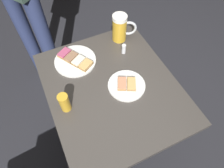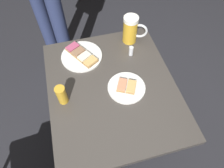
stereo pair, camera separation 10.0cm
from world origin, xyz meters
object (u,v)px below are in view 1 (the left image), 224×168
(beer_glass_small, at_px, (65,102))
(plate_far, at_px, (127,85))
(plate_near, at_px, (75,60))
(beer_mug, at_px, (120,28))
(salt_shaker, at_px, (124,49))

(beer_glass_small, bearing_deg, plate_far, 88.30)
(plate_near, distance_m, plate_far, 0.32)
(beer_mug, xyz_separation_m, salt_shaker, (0.11, -0.03, -0.05))
(plate_far, distance_m, beer_glass_small, 0.32)
(plate_far, relative_size, beer_mug, 1.16)
(plate_near, height_order, beer_mug, beer_mug)
(plate_far, xyz_separation_m, beer_glass_small, (-0.01, -0.32, 0.04))
(plate_near, height_order, beer_glass_small, beer_glass_small)
(beer_mug, height_order, salt_shaker, beer_mug)
(plate_near, xyz_separation_m, beer_mug, (-0.06, 0.30, 0.07))
(salt_shaker, bearing_deg, plate_far, -23.11)
(plate_near, bearing_deg, salt_shaker, 78.84)
(beer_mug, bearing_deg, salt_shaker, -15.74)
(beer_glass_small, bearing_deg, plate_near, 152.57)
(beer_mug, xyz_separation_m, beer_glass_small, (0.31, -0.44, -0.03))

